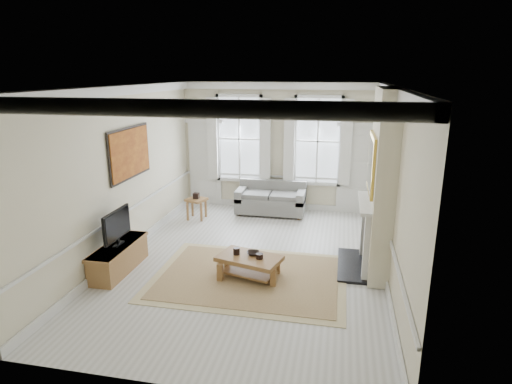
% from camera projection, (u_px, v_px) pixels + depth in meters
% --- Properties ---
extents(floor, '(7.20, 7.20, 0.00)m').
position_uv_depth(floor, '(250.00, 262.00, 8.51)').
color(floor, '#B7B5AD').
rests_on(floor, ground).
extents(ceiling, '(7.20, 7.20, 0.00)m').
position_uv_depth(ceiling, '(249.00, 86.00, 7.59)').
color(ceiling, white).
rests_on(ceiling, back_wall).
extents(back_wall, '(5.20, 0.00, 5.20)m').
position_uv_depth(back_wall, '(278.00, 147.00, 11.45)').
color(back_wall, beige).
rests_on(back_wall, floor).
extents(left_wall, '(0.00, 7.20, 7.20)m').
position_uv_depth(left_wall, '(123.00, 173.00, 8.55)').
color(left_wall, beige).
rests_on(left_wall, floor).
extents(right_wall, '(0.00, 7.20, 7.20)m').
position_uv_depth(right_wall, '(393.00, 186.00, 7.55)').
color(right_wall, beige).
rests_on(right_wall, floor).
extents(window_left, '(1.26, 0.20, 2.20)m').
position_uv_depth(window_left, '(239.00, 139.00, 11.55)').
color(window_left, '#B2BCC6').
rests_on(window_left, back_wall).
extents(window_right, '(1.26, 0.20, 2.20)m').
position_uv_depth(window_right, '(318.00, 141.00, 11.14)').
color(window_right, '#B2BCC6').
rests_on(window_right, back_wall).
extents(door_left, '(0.90, 0.08, 2.30)m').
position_uv_depth(door_left, '(205.00, 164.00, 11.95)').
color(door_left, silver).
rests_on(door_left, floor).
extents(door_right, '(0.90, 0.08, 2.30)m').
position_uv_depth(door_right, '(355.00, 171.00, 11.16)').
color(door_right, silver).
rests_on(door_right, floor).
extents(painting, '(0.05, 1.66, 1.06)m').
position_uv_depth(painting, '(130.00, 153.00, 8.73)').
color(painting, '#B86A1F').
rests_on(painting, left_wall).
extents(chimney_breast, '(0.35, 1.70, 3.38)m').
position_uv_depth(chimney_breast, '(382.00, 183.00, 7.77)').
color(chimney_breast, beige).
rests_on(chimney_breast, floor).
extents(hearth, '(0.55, 1.50, 0.05)m').
position_uv_depth(hearth, '(352.00, 265.00, 8.31)').
color(hearth, black).
rests_on(hearth, floor).
extents(fireplace, '(0.21, 1.45, 1.33)m').
position_uv_depth(fireplace, '(365.00, 232.00, 8.08)').
color(fireplace, silver).
rests_on(fireplace, floor).
extents(mirror, '(0.06, 1.26, 1.06)m').
position_uv_depth(mirror, '(371.00, 164.00, 7.72)').
color(mirror, gold).
rests_on(mirror, chimney_breast).
extents(sofa, '(1.80, 0.87, 0.85)m').
position_uv_depth(sofa, '(271.00, 200.00, 11.37)').
color(sofa, slate).
rests_on(sofa, floor).
extents(side_table, '(0.56, 0.56, 0.54)m').
position_uv_depth(side_table, '(197.00, 203.00, 10.90)').
color(side_table, brown).
rests_on(side_table, floor).
extents(rug, '(3.50, 2.60, 0.02)m').
position_uv_depth(rug, '(249.00, 277.00, 7.86)').
color(rug, '#93744C').
rests_on(rug, floor).
extents(coffee_table, '(1.26, 0.93, 0.42)m').
position_uv_depth(coffee_table, '(249.00, 260.00, 7.77)').
color(coffee_table, brown).
rests_on(coffee_table, rug).
extents(ceramic_pot_a, '(0.12, 0.12, 0.12)m').
position_uv_depth(ceramic_pot_a, '(236.00, 251.00, 7.82)').
color(ceramic_pot_a, black).
rests_on(ceramic_pot_a, coffee_table).
extents(ceramic_pot_b, '(0.13, 0.13, 0.09)m').
position_uv_depth(ceramic_pot_b, '(260.00, 256.00, 7.65)').
color(ceramic_pot_b, black).
rests_on(ceramic_pot_b, coffee_table).
extents(bowl, '(0.25, 0.25, 0.06)m').
position_uv_depth(bowl, '(253.00, 253.00, 7.82)').
color(bowl, black).
rests_on(bowl, coffee_table).
extents(tv_stand, '(0.47, 1.47, 0.53)m').
position_uv_depth(tv_stand, '(119.00, 258.00, 8.07)').
color(tv_stand, brown).
rests_on(tv_stand, floor).
extents(tv, '(0.08, 0.90, 0.68)m').
position_uv_depth(tv, '(117.00, 225.00, 7.89)').
color(tv, black).
rests_on(tv, tv_stand).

